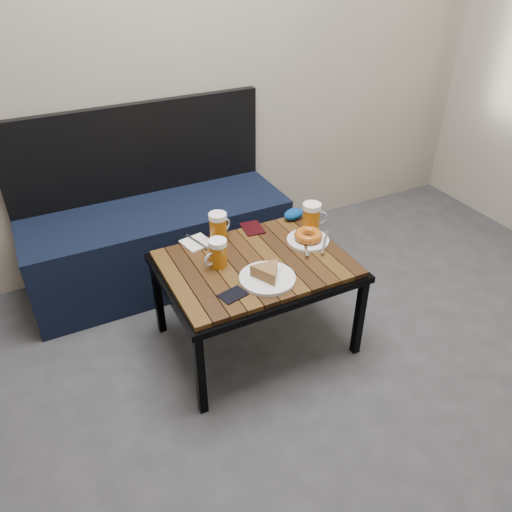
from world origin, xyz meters
name	(u,v)px	position (x,y,z in m)	size (l,w,h in m)	color
bench	(158,236)	(-0.26, 1.76, 0.27)	(1.40, 0.50, 0.95)	black
cafe_table	(256,269)	(-0.02, 1.03, 0.43)	(0.84, 0.62, 0.47)	black
beer_mug_left	(218,253)	(-0.18, 1.08, 0.54)	(0.12, 0.10, 0.13)	#A3590D
beer_mug_centre	(218,226)	(-0.09, 1.28, 0.54)	(0.13, 0.11, 0.14)	#A3590D
beer_mug_right	(312,217)	(0.35, 1.16, 0.54)	(0.13, 0.10, 0.14)	#A3590D
plate_pie	(267,275)	(-0.03, 0.89, 0.50)	(0.24, 0.24, 0.07)	white
plate_bagel	(308,237)	(0.28, 1.07, 0.49)	(0.23, 0.24, 0.05)	white
napkin_left	(197,243)	(-0.20, 1.29, 0.48)	(0.14, 0.16, 0.01)	white
napkin_right	(264,274)	(-0.03, 0.93, 0.48)	(0.14, 0.12, 0.01)	white
passport_navy	(233,295)	(-0.21, 0.86, 0.47)	(0.08, 0.11, 0.01)	black
passport_burgundy	(252,228)	(0.10, 1.29, 0.48)	(0.09, 0.13, 0.01)	black
knit_pouch	(293,214)	(0.33, 1.29, 0.50)	(0.12, 0.08, 0.05)	#050A88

